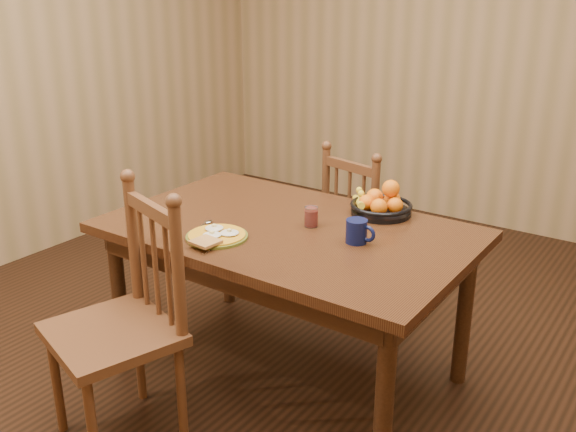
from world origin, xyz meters
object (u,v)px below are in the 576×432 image
Objects in this scene: dining_table at (288,244)px; chair_near at (122,325)px; fruit_bowl at (381,204)px; chair_far at (365,232)px; coffee_mug at (357,231)px; breakfast_plate at (216,236)px.

dining_table is 0.80m from chair_near.
chair_near is at bearing -115.79° from fruit_bowl.
chair_far is (-0.03, 0.80, -0.21)m from dining_table.
chair_near is at bearing -110.86° from dining_table.
coffee_mug is (0.37, -0.78, 0.34)m from chair_far.
coffee_mug is (0.51, 0.30, 0.04)m from breakfast_plate.
coffee_mug is (0.34, 0.01, 0.14)m from dining_table.
coffee_mug is at bearing 128.07° from chair_far.
dining_table is 0.48m from fruit_bowl.
coffee_mug is at bearing 67.83° from chair_near.
chair_near is (-0.28, -0.74, -0.16)m from dining_table.
dining_table is 0.37m from coffee_mug.
breakfast_plate is at bearing 95.28° from chair_far.
chair_near reaches higher than breakfast_plate.
fruit_bowl reaches higher than dining_table.
chair_far is 0.91× the size of chair_near.
chair_far is 1.13m from breakfast_plate.
chair_near is 1.28m from fruit_bowl.
fruit_bowl reaches higher than coffee_mug.
fruit_bowl is at bearing 137.66° from chair_far.
dining_table is 5.47× the size of breakfast_plate.
fruit_bowl is at bearing 57.30° from breakfast_plate.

